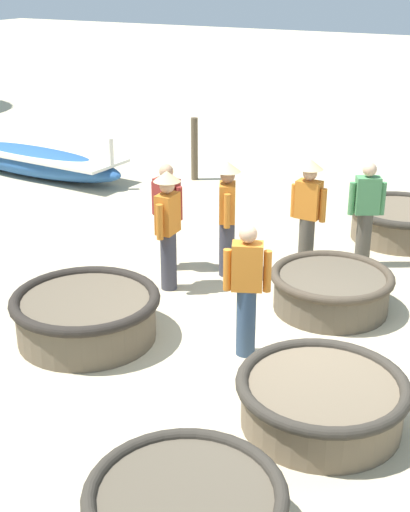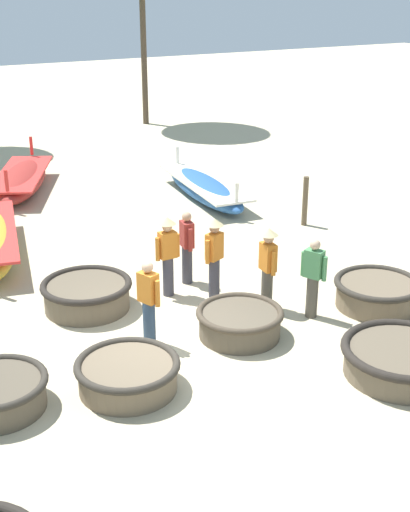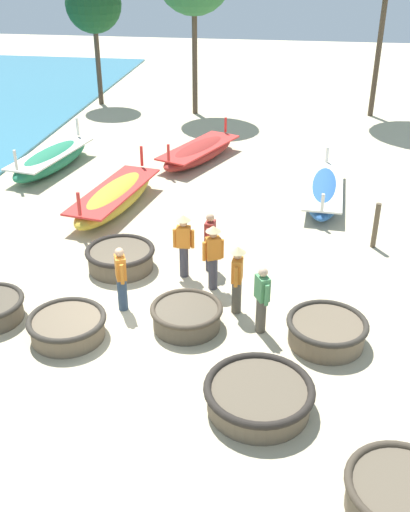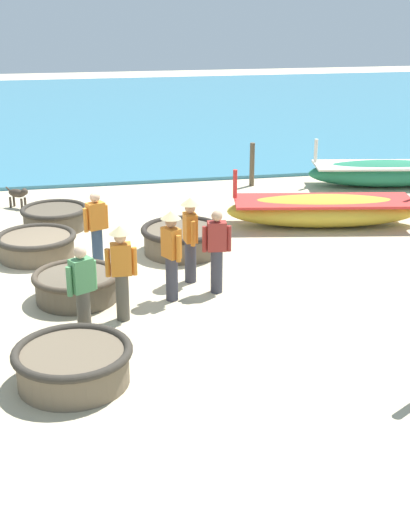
{
  "view_description": "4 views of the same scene",
  "coord_description": "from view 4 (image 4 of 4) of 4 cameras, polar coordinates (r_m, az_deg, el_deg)",
  "views": [
    {
      "loc": [
        -6.7,
        -2.48,
        4.15
      ],
      "look_at": [
        0.64,
        1.51,
        0.71
      ],
      "focal_mm": 50.0,
      "sensor_mm": 36.0,
      "label": 1
    },
    {
      "loc": [
        -4.28,
        -9.86,
        6.21
      ],
      "look_at": [
        1.69,
        2.11,
        0.75
      ],
      "focal_mm": 50.0,
      "sensor_mm": 36.0,
      "label": 2
    },
    {
      "loc": [
        3.34,
        -10.55,
        7.59
      ],
      "look_at": [
        1.49,
        1.89,
        0.78
      ],
      "focal_mm": 42.0,
      "sensor_mm": 36.0,
      "label": 3
    },
    {
      "loc": [
        13.41,
        -0.05,
        5.16
      ],
      "look_at": [
        1.54,
        2.37,
        0.74
      ],
      "focal_mm": 50.0,
      "sensor_mm": 36.0,
      "label": 4
    }
  ],
  "objects": [
    {
      "name": "long_boat_green_hull",
      "position": [
        17.15,
        9.45,
        3.66
      ],
      "size": [
        2.01,
        4.73,
        1.38
      ],
      "color": "gold",
      "rests_on": "ground"
    },
    {
      "name": "fisherman_standing_right",
      "position": [
        12.94,
        0.94,
        0.53
      ],
      "size": [
        0.26,
        0.53,
        1.57
      ],
      "color": "#383842",
      "rests_on": "ground"
    },
    {
      "name": "coracle_far_right",
      "position": [
        10.29,
        -10.51,
        -8.46
      ],
      "size": [
        1.7,
        1.7,
        0.56
      ],
      "color": "brown",
      "rests_on": "ground"
    },
    {
      "name": "coracle_beside_post",
      "position": [
        13.0,
        -10.24,
        -2.29
      ],
      "size": [
        1.58,
        1.58,
        0.53
      ],
      "color": "brown",
      "rests_on": "ground"
    },
    {
      "name": "fisherman_crouching",
      "position": [
        14.29,
        -8.68,
        2.22
      ],
      "size": [
        0.34,
        0.49,
        1.57
      ],
      "color": "#2D425B",
      "rests_on": "ground"
    },
    {
      "name": "dog",
      "position": [
        19.02,
        -14.71,
        4.82
      ],
      "size": [
        0.47,
        0.58,
        0.55
      ],
      "color": "#3D3328",
      "rests_on": "ground"
    },
    {
      "name": "mooring_post_shoreline",
      "position": [
        20.64,
        3.79,
        7.32
      ],
      "size": [
        0.14,
        0.14,
        1.24
      ],
      "primitive_type": "cylinder",
      "color": "brown",
      "rests_on": "ground"
    },
    {
      "name": "fisherman_by_coracle",
      "position": [
        11.85,
        -6.71,
        -0.85
      ],
      "size": [
        0.36,
        0.53,
        1.67
      ],
      "color": "#4C473D",
      "rests_on": "ground"
    },
    {
      "name": "fisherman_with_hat",
      "position": [
        11.32,
        -9.78,
        -2.71
      ],
      "size": [
        0.36,
        0.48,
        1.57
      ],
      "color": "#4C473D",
      "rests_on": "ground"
    },
    {
      "name": "long_boat_blue_hull",
      "position": [
        21.24,
        14.19,
        6.48
      ],
      "size": [
        2.0,
        4.56,
        1.37
      ],
      "color": "#237551",
      "rests_on": "ground"
    },
    {
      "name": "fisherman_standing_left",
      "position": [
        12.57,
        -2.71,
        0.5
      ],
      "size": [
        0.49,
        0.36,
        1.67
      ],
      "color": "#383842",
      "rests_on": "ground"
    },
    {
      "name": "sea",
      "position": [
        34.83,
        -4.81,
        11.56
      ],
      "size": [
        28.0,
        52.0,
        0.1
      ],
      "primitive_type": "cube",
      "color": "teal",
      "rests_on": "ground"
    },
    {
      "name": "coracle_nearest",
      "position": [
        17.14,
        -11.93,
        3.09
      ],
      "size": [
        1.57,
        1.57,
        0.52
      ],
      "color": "brown",
      "rests_on": "ground"
    },
    {
      "name": "coracle_far_left",
      "position": [
        15.3,
        -13.33,
        0.9
      ],
      "size": [
        1.67,
        1.67,
        0.51
      ],
      "color": "brown",
      "rests_on": "ground"
    },
    {
      "name": "coracle_tilted",
      "position": [
        15.17,
        -1.82,
        1.42
      ],
      "size": [
        1.77,
        1.77,
        0.58
      ],
      "color": "brown",
      "rests_on": "ground"
    },
    {
      "name": "ground_plane",
      "position": [
        14.37,
        -10.55,
        -1.33
      ],
      "size": [
        80.0,
        80.0,
        0.0
      ],
      "primitive_type": "plane",
      "color": "#C6B793"
    },
    {
      "name": "fisherman_hauling",
      "position": [
        13.38,
        -1.19,
        1.76
      ],
      "size": [
        0.53,
        0.36,
        1.67
      ],
      "color": "#383842",
      "rests_on": "ground"
    }
  ]
}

